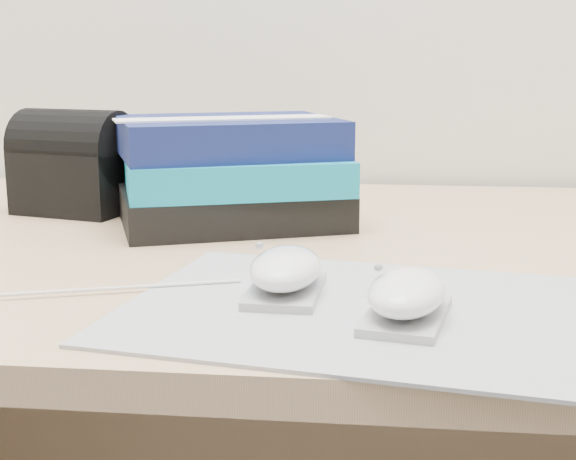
# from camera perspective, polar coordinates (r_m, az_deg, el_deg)

# --- Properties ---
(desk) EXTENTS (1.60, 0.80, 0.73)m
(desk) POSITION_cam_1_polar(r_m,az_deg,el_deg) (1.03, 5.52, -12.68)
(desk) COLOR tan
(desk) RESTS_ON ground
(mousepad) EXTENTS (0.41, 0.34, 0.00)m
(mousepad) POSITION_cam_1_polar(r_m,az_deg,el_deg) (0.65, 4.87, -5.60)
(mousepad) COLOR gray
(mousepad) RESTS_ON desk
(mouse_rear) EXTENTS (0.06, 0.11, 0.05)m
(mouse_rear) POSITION_cam_1_polar(r_m,az_deg,el_deg) (0.68, -0.18, -2.99)
(mouse_rear) COLOR #A0A0A3
(mouse_rear) RESTS_ON mousepad
(mouse_front) EXTENTS (0.08, 0.11, 0.04)m
(mouse_front) POSITION_cam_1_polar(r_m,az_deg,el_deg) (0.62, 8.44, -4.67)
(mouse_front) COLOR #A0A0A2
(mouse_front) RESTS_ON mousepad
(usb_cable) EXTENTS (0.22, 0.08, 0.00)m
(usb_cable) POSITION_cam_1_polar(r_m,az_deg,el_deg) (0.71, -12.79, -4.10)
(usb_cable) COLOR white
(usb_cable) RESTS_ON mousepad
(book_stack) EXTENTS (0.32, 0.29, 0.13)m
(book_stack) POSITION_cam_1_polar(r_m,az_deg,el_deg) (0.98, -4.11, 4.17)
(book_stack) COLOR black
(book_stack) RESTS_ON desk
(pouch) EXTENTS (0.16, 0.13, 0.13)m
(pouch) POSITION_cam_1_polar(r_m,az_deg,el_deg) (1.08, -14.99, 4.64)
(pouch) COLOR black
(pouch) RESTS_ON desk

